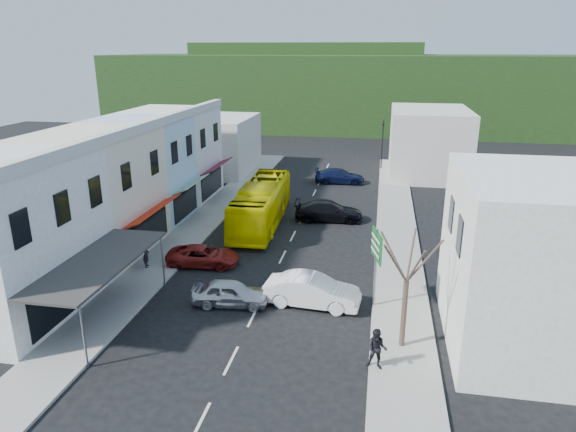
{
  "coord_description": "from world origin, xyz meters",
  "views": [
    {
      "loc": [
        5.99,
        -26.76,
        13.15
      ],
      "look_at": [
        0.0,
        6.0,
        2.2
      ],
      "focal_mm": 32.0,
      "sensor_mm": 36.0,
      "label": 1
    }
  ],
  "objects_px": {
    "bus": "(262,205)",
    "pedestrian_left": "(146,254)",
    "pedestrian_right": "(377,351)",
    "car_red": "(203,255)",
    "street_tree": "(406,282)",
    "car_white": "(312,293)",
    "car_silver": "(230,293)",
    "traffic_signal": "(382,145)",
    "direction_sign": "(375,269)"
  },
  "relations": [
    {
      "from": "car_red",
      "to": "car_silver",
      "type": "bearing_deg",
      "value": -151.6
    },
    {
      "from": "car_silver",
      "to": "street_tree",
      "type": "relative_size",
      "value": 0.66
    },
    {
      "from": "street_tree",
      "to": "traffic_signal",
      "type": "height_order",
      "value": "street_tree"
    },
    {
      "from": "car_red",
      "to": "pedestrian_left",
      "type": "distance_m",
      "value": 3.49
    },
    {
      "from": "car_white",
      "to": "street_tree",
      "type": "distance_m",
      "value": 6.27
    },
    {
      "from": "direction_sign",
      "to": "street_tree",
      "type": "relative_size",
      "value": 0.66
    },
    {
      "from": "car_white",
      "to": "car_red",
      "type": "height_order",
      "value": "same"
    },
    {
      "from": "direction_sign",
      "to": "car_silver",
      "type": "bearing_deg",
      "value": 173.59
    },
    {
      "from": "pedestrian_right",
      "to": "street_tree",
      "type": "xyz_separation_m",
      "value": [
        1.13,
        2.02,
        2.33
      ]
    },
    {
      "from": "traffic_signal",
      "to": "pedestrian_left",
      "type": "bearing_deg",
      "value": 77.41
    },
    {
      "from": "car_silver",
      "to": "pedestrian_right",
      "type": "height_order",
      "value": "pedestrian_right"
    },
    {
      "from": "pedestrian_right",
      "to": "pedestrian_left",
      "type": "bearing_deg",
      "value": 158.68
    },
    {
      "from": "car_silver",
      "to": "car_red",
      "type": "bearing_deg",
      "value": 28.28
    },
    {
      "from": "pedestrian_left",
      "to": "pedestrian_right",
      "type": "height_order",
      "value": "same"
    },
    {
      "from": "bus",
      "to": "direction_sign",
      "type": "distance_m",
      "value": 15.04
    },
    {
      "from": "car_silver",
      "to": "car_white",
      "type": "relative_size",
      "value": 1.0
    },
    {
      "from": "car_white",
      "to": "pedestrian_left",
      "type": "bearing_deg",
      "value": 79.91
    },
    {
      "from": "pedestrian_left",
      "to": "street_tree",
      "type": "bearing_deg",
      "value": -127.11
    },
    {
      "from": "car_white",
      "to": "pedestrian_right",
      "type": "xyz_separation_m",
      "value": [
        3.48,
        -5.37,
        0.3
      ]
    },
    {
      "from": "pedestrian_right",
      "to": "traffic_signal",
      "type": "bearing_deg",
      "value": 98.9
    },
    {
      "from": "direction_sign",
      "to": "street_tree",
      "type": "distance_m",
      "value": 4.11
    },
    {
      "from": "bus",
      "to": "pedestrian_left",
      "type": "xyz_separation_m",
      "value": [
        -5.11,
        -9.6,
        -0.55
      ]
    },
    {
      "from": "car_red",
      "to": "street_tree",
      "type": "height_order",
      "value": "street_tree"
    },
    {
      "from": "car_red",
      "to": "street_tree",
      "type": "distance_m",
      "value": 14.44
    },
    {
      "from": "bus",
      "to": "car_silver",
      "type": "xyz_separation_m",
      "value": [
        1.38,
        -13.2,
        -0.85
      ]
    },
    {
      "from": "street_tree",
      "to": "traffic_signal",
      "type": "distance_m",
      "value": 36.98
    },
    {
      "from": "pedestrian_right",
      "to": "traffic_signal",
      "type": "xyz_separation_m",
      "value": [
        -0.17,
        38.97,
        1.76
      ]
    },
    {
      "from": "bus",
      "to": "traffic_signal",
      "type": "xyz_separation_m",
      "value": [
        8.98,
        21.15,
        1.21
      ]
    },
    {
      "from": "bus",
      "to": "car_white",
      "type": "bearing_deg",
      "value": -67.82
    },
    {
      "from": "car_red",
      "to": "traffic_signal",
      "type": "xyz_separation_m",
      "value": [
        10.82,
        29.55,
        2.06
      ]
    },
    {
      "from": "car_silver",
      "to": "street_tree",
      "type": "bearing_deg",
      "value": -111.81
    },
    {
      "from": "car_white",
      "to": "pedestrian_right",
      "type": "height_order",
      "value": "pedestrian_right"
    },
    {
      "from": "pedestrian_left",
      "to": "traffic_signal",
      "type": "distance_m",
      "value": 33.87
    },
    {
      "from": "car_red",
      "to": "traffic_signal",
      "type": "height_order",
      "value": "traffic_signal"
    },
    {
      "from": "car_white",
      "to": "pedestrian_right",
      "type": "distance_m",
      "value": 6.4
    },
    {
      "from": "car_white",
      "to": "pedestrian_right",
      "type": "bearing_deg",
      "value": -142.33
    },
    {
      "from": "car_red",
      "to": "pedestrian_left",
      "type": "xyz_separation_m",
      "value": [
        -3.27,
        -1.2,
        0.3
      ]
    },
    {
      "from": "traffic_signal",
      "to": "car_silver",
      "type": "bearing_deg",
      "value": 89.55
    },
    {
      "from": "street_tree",
      "to": "traffic_signal",
      "type": "bearing_deg",
      "value": 92.02
    },
    {
      "from": "pedestrian_right",
      "to": "street_tree",
      "type": "distance_m",
      "value": 3.29
    },
    {
      "from": "bus",
      "to": "car_red",
      "type": "bearing_deg",
      "value": -104.68
    },
    {
      "from": "pedestrian_right",
      "to": "direction_sign",
      "type": "height_order",
      "value": "direction_sign"
    },
    {
      "from": "bus",
      "to": "car_red",
      "type": "distance_m",
      "value": 8.64
    },
    {
      "from": "car_silver",
      "to": "pedestrian_left",
      "type": "xyz_separation_m",
      "value": [
        -6.49,
        3.6,
        0.3
      ]
    },
    {
      "from": "bus",
      "to": "direction_sign",
      "type": "bearing_deg",
      "value": -55.92
    },
    {
      "from": "car_silver",
      "to": "car_white",
      "type": "bearing_deg",
      "value": -85.66
    },
    {
      "from": "direction_sign",
      "to": "car_red",
      "type": "bearing_deg",
      "value": 146.3
    },
    {
      "from": "car_silver",
      "to": "direction_sign",
      "type": "distance_m",
      "value": 7.77
    },
    {
      "from": "car_silver",
      "to": "pedestrian_left",
      "type": "relative_size",
      "value": 2.59
    },
    {
      "from": "car_silver",
      "to": "direction_sign",
      "type": "height_order",
      "value": "direction_sign"
    }
  ]
}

